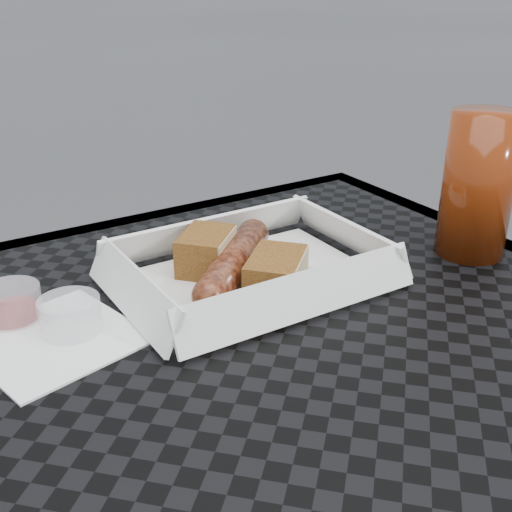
{
  "coord_description": "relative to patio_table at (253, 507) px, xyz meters",
  "views": [
    {
      "loc": [
        -0.18,
        -0.29,
        1.02
      ],
      "look_at": [
        0.11,
        0.17,
        0.78
      ],
      "focal_mm": 45.0,
      "sensor_mm": 36.0,
      "label": 1
    }
  ],
  "objects": [
    {
      "name": "drink_glass",
      "position": [
        0.34,
        0.11,
        0.15
      ],
      "size": [
        0.07,
        0.07,
        0.15
      ],
      "primitive_type": "cylinder",
      "color": "#622008",
      "rests_on": "patio_table"
    },
    {
      "name": "patio_table",
      "position": [
        0.0,
        0.0,
        0.0
      ],
      "size": [
        0.8,
        0.8,
        0.74
      ],
      "color": "black",
      "rests_on": "ground"
    },
    {
      "name": "bread_far",
      "position": [
        0.11,
        0.14,
        0.1
      ],
      "size": [
        0.08,
        0.08,
        0.03
      ],
      "primitive_type": "cube",
      "rotation": [
        0.0,
        0.0,
        0.75
      ],
      "color": "brown",
      "rests_on": "food_tray"
    },
    {
      "name": "bratwurst",
      "position": [
        0.09,
        0.18,
        0.1
      ],
      "size": [
        0.13,
        0.13,
        0.03
      ],
      "rotation": [
        0.0,
        0.0,
        0.75
      ],
      "color": "brown",
      "rests_on": "food_tray"
    },
    {
      "name": "food_tray",
      "position": [
        0.11,
        0.18,
        0.08
      ],
      "size": [
        0.22,
        0.15,
        0.0
      ],
      "primitive_type": "cube",
      "color": "white",
      "rests_on": "patio_table"
    },
    {
      "name": "bread_near",
      "position": [
        0.08,
        0.21,
        0.1
      ],
      "size": [
        0.07,
        0.07,
        0.04
      ],
      "primitive_type": "cube",
      "rotation": [
        0.0,
        0.0,
        0.75
      ],
      "color": "brown",
      "rests_on": "food_tray"
    },
    {
      "name": "napkin",
      "position": [
        -0.08,
        0.17,
        0.08
      ],
      "size": [
        0.14,
        0.14,
        0.0
      ],
      "primitive_type": "cube",
      "rotation": [
        0.0,
        0.0,
        0.24
      ],
      "color": "white",
      "rests_on": "patio_table"
    },
    {
      "name": "veg_garnish",
      "position": [
        0.17,
        0.13,
        0.08
      ],
      "size": [
        0.03,
        0.03,
        0.0
      ],
      "color": "#F75A0A",
      "rests_on": "food_tray"
    },
    {
      "name": "condiment_cup_empty",
      "position": [
        -0.07,
        0.18,
        0.09
      ],
      "size": [
        0.05,
        0.05,
        0.03
      ],
      "primitive_type": "cylinder",
      "color": "silver",
      "rests_on": "patio_table"
    },
    {
      "name": "condiment_cup_sauce",
      "position": [
        -0.1,
        0.22,
        0.09
      ],
      "size": [
        0.05,
        0.05,
        0.03
      ],
      "primitive_type": "cylinder",
      "color": "maroon",
      "rests_on": "patio_table"
    }
  ]
}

